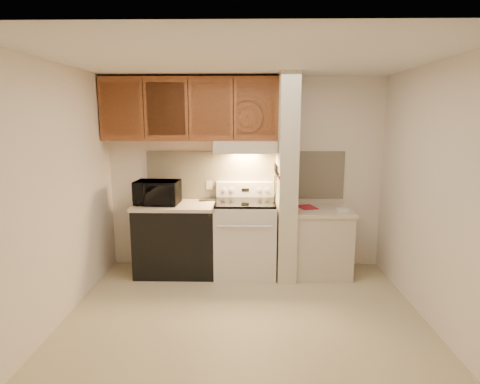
{
  "coord_description": "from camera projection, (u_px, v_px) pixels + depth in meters",
  "views": [
    {
      "loc": [
        0.03,
        -3.76,
        1.98
      ],
      "look_at": [
        -0.06,
        0.75,
        1.14
      ],
      "focal_mm": 30.0,
      "sensor_mm": 36.0,
      "label": 1
    }
  ],
  "objects": [
    {
      "name": "range_display",
      "position": [
        245.0,
        190.0,
        5.25
      ],
      "size": [
        0.1,
        0.01,
        0.04
      ],
      "primitive_type": "cube",
      "color": "black",
      "rests_on": "range_backguard"
    },
    {
      "name": "cab_door_d",
      "position": [
        256.0,
        109.0,
        4.82
      ],
      "size": [
        0.46,
        0.01,
        0.63
      ],
      "primitive_type": "cube",
      "color": "brown",
      "rests_on": "upper_cabinets"
    },
    {
      "name": "cab_door_c",
      "position": [
        211.0,
        109.0,
        4.83
      ],
      "size": [
        0.46,
        0.01,
        0.63
      ],
      "primitive_type": "cube",
      "color": "brown",
      "rests_on": "upper_cabinets"
    },
    {
      "name": "dishwasher_front",
      "position": [
        177.0,
        240.0,
        5.15
      ],
      "size": [
        1.0,
        0.63,
        0.87
      ],
      "primitive_type": "cube",
      "color": "black",
      "rests_on": "floor"
    },
    {
      "name": "cab_gap_b",
      "position": [
        188.0,
        109.0,
        4.84
      ],
      "size": [
        0.01,
        0.01,
        0.73
      ],
      "primitive_type": "cube",
      "color": "black",
      "rests_on": "upper_cabinets"
    },
    {
      "name": "microwave",
      "position": [
        157.0,
        192.0,
        5.02
      ],
      "size": [
        0.56,
        0.4,
        0.3
      ],
      "primitive_type": "imported",
      "rotation": [
        0.0,
        0.0,
        -0.06
      ],
      "color": "black",
      "rests_on": "left_countertop"
    },
    {
      "name": "cab_door_a",
      "position": [
        121.0,
        109.0,
        4.85
      ],
      "size": [
        0.46,
        0.01,
        0.63
      ],
      "primitive_type": "cube",
      "color": "brown",
      "rests_on": "upper_cabinets"
    },
    {
      "name": "knife_blade_d",
      "position": [
        275.0,
        180.0,
        5.0
      ],
      "size": [
        0.01,
        0.04,
        0.16
      ],
      "primitive_type": "cube",
      "color": "silver",
      "rests_on": "knife_strip"
    },
    {
      "name": "knife_blade_e",
      "position": [
        275.0,
        180.0,
        5.07
      ],
      "size": [
        0.01,
        0.04,
        0.18
      ],
      "primitive_type": "cube",
      "color": "silver",
      "rests_on": "knife_strip"
    },
    {
      "name": "wall_right",
      "position": [
        434.0,
        196.0,
        3.8
      ],
      "size": [
        0.02,
        3.0,
        2.5
      ],
      "primitive_type": "cube",
      "color": "white",
      "rests_on": "floor"
    },
    {
      "name": "knife_handle_b",
      "position": [
        276.0,
        169.0,
        4.8
      ],
      "size": [
        0.02,
        0.02,
        0.1
      ],
      "primitive_type": "cylinder",
      "color": "black",
      "rests_on": "knife_strip"
    },
    {
      "name": "left_countertop",
      "position": [
        176.0,
        205.0,
        5.06
      ],
      "size": [
        1.04,
        0.67,
        0.04
      ],
      "primitive_type": "cube",
      "color": "beige",
      "rests_on": "dishwasher_front"
    },
    {
      "name": "range_knob_left_outer",
      "position": [
        224.0,
        190.0,
        5.25
      ],
      "size": [
        0.05,
        0.02,
        0.05
      ],
      "primitive_type": "cylinder",
      "rotation": [
        1.57,
        0.0,
        0.0
      ],
      "color": "silver",
      "rests_on": "range_backguard"
    },
    {
      "name": "range_body",
      "position": [
        245.0,
        239.0,
        5.12
      ],
      "size": [
        0.76,
        0.65,
        0.92
      ],
      "primitive_type": "cube",
      "color": "silver",
      "rests_on": "floor"
    },
    {
      "name": "hood_lip",
      "position": [
        245.0,
        151.0,
        4.83
      ],
      "size": [
        0.78,
        0.04,
        0.06
      ],
      "primitive_type": "cube",
      "color": "beige",
      "rests_on": "range_hood"
    },
    {
      "name": "range_knob_left_inner",
      "position": [
        232.0,
        190.0,
        5.25
      ],
      "size": [
        0.05,
        0.02,
        0.05
      ],
      "primitive_type": "cylinder",
      "rotation": [
        1.57,
        0.0,
        0.0
      ],
      "color": "silver",
      "rests_on": "range_backguard"
    },
    {
      "name": "oven_handle",
      "position": [
        245.0,
        226.0,
        4.72
      ],
      "size": [
        0.65,
        0.02,
        0.02
      ],
      "primitive_type": "cylinder",
      "rotation": [
        0.0,
        1.57,
        0.0
      ],
      "color": "silver",
      "rests_on": "range_body"
    },
    {
      "name": "partition_pillar",
      "position": [
        286.0,
        178.0,
        4.96
      ],
      "size": [
        0.22,
        0.7,
        2.5
      ],
      "primitive_type": "cube",
      "color": "beige",
      "rests_on": "floor"
    },
    {
      "name": "range_knob_right_inner",
      "position": [
        259.0,
        190.0,
        5.24
      ],
      "size": [
        0.05,
        0.02,
        0.05
      ],
      "primitive_type": "cylinder",
      "rotation": [
        1.57,
        0.0,
        0.0
      ],
      "color": "silver",
      "rests_on": "range_backguard"
    },
    {
      "name": "knife_handle_d",
      "position": [
        275.0,
        168.0,
        4.97
      ],
      "size": [
        0.02,
        0.02,
        0.1
      ],
      "primitive_type": "cylinder",
      "color": "black",
      "rests_on": "knife_strip"
    },
    {
      "name": "right_countertop",
      "position": [
        322.0,
        211.0,
        5.02
      ],
      "size": [
        0.74,
        0.64,
        0.04
      ],
      "primitive_type": "cube",
      "color": "beige",
      "rests_on": "right_cab_base"
    },
    {
      "name": "knife_blade_c",
      "position": [
        276.0,
        182.0,
        4.92
      ],
      "size": [
        0.01,
        0.04,
        0.2
      ],
      "primitive_type": "cube",
      "color": "silver",
      "rests_on": "knife_strip"
    },
    {
      "name": "white_box",
      "position": [
        342.0,
        210.0,
        4.92
      ],
      "size": [
        0.16,
        0.12,
        0.04
      ],
      "primitive_type": "cube",
      "rotation": [
        0.0,
        0.0,
        0.13
      ],
      "color": "white",
      "rests_on": "right_countertop"
    },
    {
      "name": "red_folder",
      "position": [
        307.0,
        207.0,
        5.12
      ],
      "size": [
        0.28,
        0.33,
        0.01
      ],
      "primitive_type": "cube",
      "rotation": [
        0.0,
        0.0,
        0.3
      ],
      "color": "#B71F32",
      "rests_on": "right_countertop"
    },
    {
      "name": "outlet",
      "position": [
        209.0,
        185.0,
        5.32
      ],
      "size": [
        0.08,
        0.01,
        0.12
      ],
      "primitive_type": "cube",
      "color": "beige",
      "rests_on": "backsplash"
    },
    {
      "name": "oven_mitt",
      "position": [
        275.0,
        184.0,
        5.15
      ],
      "size": [
        0.03,
        0.11,
        0.26
      ],
      "primitive_type": "cube",
      "color": "gray",
      "rests_on": "partition_pillar"
    },
    {
      "name": "knife_handle_e",
      "position": [
        275.0,
        167.0,
        5.05
      ],
      "size": [
        0.02,
        0.02,
        0.1
      ],
      "primitive_type": "cylinder",
      "color": "black",
      "rests_on": "knife_strip"
    },
    {
      "name": "ceiling",
      "position": [
        245.0,
        59.0,
        3.61
      ],
      "size": [
        3.6,
        3.6,
        0.0
      ],
      "primitive_type": "plane",
      "rotation": [
        3.14,
        0.0,
        0.0
      ],
      "color": "white",
      "rests_on": "wall_back"
    },
    {
      "name": "oven_window",
      "position": [
        245.0,
        243.0,
        4.8
      ],
      "size": [
        0.5,
        0.01,
        0.3
      ],
      "primitive_type": "cube",
      "color": "black",
      "rests_on": "range_body"
    },
    {
      "name": "cooktop",
      "position": [
        245.0,
        202.0,
        5.03
      ],
      "size": [
        0.74,
        0.64,
        0.03
      ],
      "primitive_type": "cube",
      "color": "black",
      "rests_on": "range_body"
    },
    {
      "name": "floor",
      "position": [
        244.0,
        316.0,
        4.06
      ],
      "size": [
        3.6,
        3.6,
        0.0
      ],
      "primitive_type": "plane",
      "color": "beige",
      "rests_on": "ground"
    },
    {
      "name": "cab_door_b",
      "position": [
        166.0,
        109.0,
        4.84
      ],
      "size": [
        0.46,
        0.01,
        0.63
      ],
      "primitive_type": "cube",
      "color": "brown",
      "rests_on": "upper_cabinets"
    },
    {
      "name": "range_backguard",
      "position": [
        245.0,
        189.0,
        5.29
      ],
      "size": [
        0.76,
        0.08,
        0.2
      ],
      "primitive_type": "cube",
      "color": "silver",
      "rests_on": "range_body"
    },
    {
      "name": "upper_cabinets",
      "position": [
        190.0,
        109.0,
        5.0
      ],
      "size": [
        2.18,
        0.33,
        0.77
      ],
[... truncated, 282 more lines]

